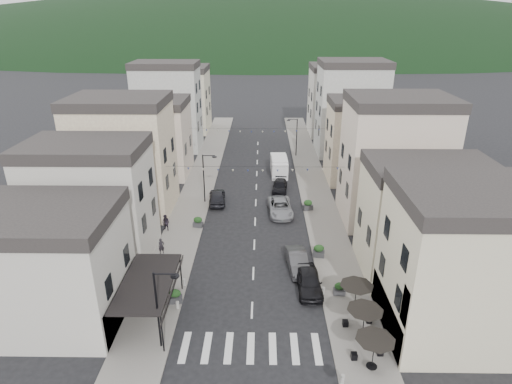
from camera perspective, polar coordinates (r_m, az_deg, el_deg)
ground at (r=29.55m, az=-0.82°, el=-22.71°), size 700.00×700.00×0.00m
sidewalk_left at (r=57.30m, az=-7.46°, el=1.15°), size 4.00×76.00×0.12m
sidewalk_right at (r=57.12m, az=7.61°, el=1.07°), size 4.00×76.00×0.12m
hill_backdrop at (r=321.35m, az=0.73°, el=19.16°), size 640.00×360.00×70.00m
boutique_building at (r=34.83m, az=-27.41°, el=-9.41°), size 12.00×8.00×8.00m
bistro_building at (r=32.54m, az=26.18°, el=-9.42°), size 10.00×8.00×10.00m
boutique_awning at (r=32.33m, az=-13.83°, el=-11.70°), size 3.77×7.50×3.28m
buildings_row_left at (r=62.18m, az=-13.49°, el=8.33°), size 10.20×54.16×14.00m
buildings_row_right at (r=60.72m, az=14.08°, el=8.13°), size 10.20×54.16×14.50m
cafe_terrace at (r=30.85m, az=14.30°, el=-15.40°), size 2.50×8.10×2.53m
streetlamp_left_near at (r=29.31m, az=-12.57°, el=-14.21°), size 1.70×0.56×6.00m
streetlamp_left_far at (r=50.23m, az=-6.69°, el=2.46°), size 1.70×0.56×6.00m
streetlamp_right_far at (r=67.16m, az=5.22°, el=7.79°), size 1.70×0.56×6.00m
bollards at (r=33.37m, az=-0.56°, el=-15.44°), size 11.66×10.26×0.60m
bunting_near at (r=45.38m, az=-0.10°, el=2.99°), size 19.00×0.28×0.62m
bunting_far at (r=60.66m, az=0.14°, el=8.15°), size 19.00×0.28×0.62m
parked_car_a at (r=35.90m, az=7.08°, el=-11.73°), size 2.08×4.87×1.64m
parked_car_b at (r=38.46m, az=5.57°, el=-9.16°), size 2.12×4.81×1.54m
parked_car_c at (r=48.28m, az=3.25°, el=-2.04°), size 2.95×5.78×1.56m
parked_car_d at (r=54.38m, az=3.21°, el=0.75°), size 2.19×4.54×1.28m
parked_car_e at (r=51.06m, az=-5.20°, el=-0.62°), size 2.35×4.93×1.63m
delivery_van at (r=59.98m, az=3.09°, el=3.58°), size 2.32×5.53×2.62m
pedestrian_a at (r=41.24m, az=-12.51°, el=-7.06°), size 0.67×0.59×1.54m
pedestrian_b at (r=45.24m, az=-11.93°, el=-4.04°), size 1.04×0.94×1.75m
planter_la at (r=34.84m, az=-10.71°, el=-13.48°), size 1.11×0.72×1.16m
planter_lb at (r=45.52m, az=-7.74°, el=-3.99°), size 1.13×0.78×1.16m
planter_ra at (r=35.75m, az=11.08°, el=-12.53°), size 1.01×0.62×1.09m
planter_rb at (r=40.32m, az=8.35°, el=-7.77°), size 1.18×0.78×1.22m
planter_rc at (r=49.28m, az=6.93°, el=-1.72°), size 1.23×0.92×1.23m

